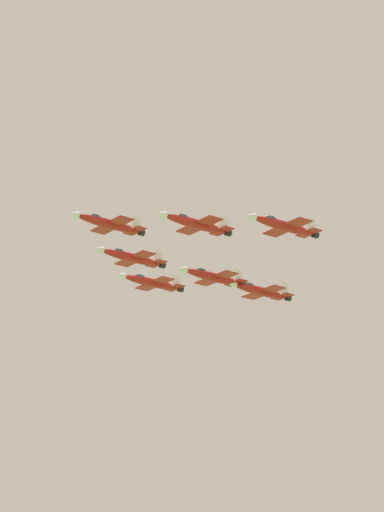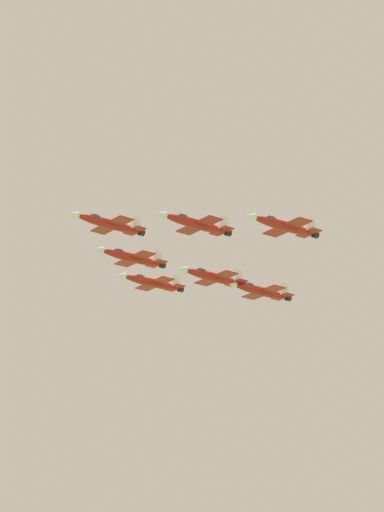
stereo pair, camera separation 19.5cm
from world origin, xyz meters
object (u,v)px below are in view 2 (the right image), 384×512
object	(u,v)px
jet_lead	(109,224)
jet_trailing	(261,291)
jet_left_outer	(284,226)
jet_right_outer	(152,282)
jet_left_wingman	(196,224)
jet_slot_rear	(213,277)
jet_right_wingman	(132,257)

from	to	relation	value
jet_lead	jet_trailing	world-z (taller)	jet_lead
jet_lead	jet_left_outer	world-z (taller)	jet_lead
jet_right_outer	jet_left_wingman	bearing A→B (deg)	68.94
jet_trailing	jet_slot_rear	bearing A→B (deg)	-0.69
jet_left_outer	jet_right_outer	world-z (taller)	jet_left_outer
jet_left_outer	jet_trailing	xyz separation A→B (m)	(-14.33, 19.45, -4.90)
jet_lead	jet_trailing	size ratio (longest dim) A/B	0.99
jet_left_wingman	jet_right_outer	bearing A→B (deg)	-111.39
jet_lead	jet_left_wingman	world-z (taller)	jet_lead
jet_left_wingman	jet_slot_rear	bearing A→B (deg)	-139.61
jet_left_outer	jet_right_outer	size ratio (longest dim) A/B	1.01
jet_lead	jet_right_outer	world-z (taller)	jet_lead
jet_right_wingman	jet_trailing	size ratio (longest dim) A/B	1.00
jet_trailing	jet_lead	bearing A→B (deg)	-0.69
jet_lead	jet_left_outer	bearing A→B (deg)	138.85
jet_left_outer	jet_trailing	world-z (taller)	jet_left_outer
jet_left_outer	jet_left_wingman	bearing A→B (deg)	-39.49
jet_right_wingman	jet_slot_rear	bearing A→B (deg)	139.59
jet_lead	jet_right_outer	size ratio (longest dim) A/B	0.98
jet_lead	jet_slot_rear	world-z (taller)	jet_lead
jet_trailing	jet_left_wingman	bearing A→B (deg)	22.33
jet_trailing	jet_right_outer	bearing A→B (deg)	-60.23
jet_lead	jet_right_wingman	distance (m)	16.11
jet_right_wingman	jet_trailing	world-z (taller)	jet_right_wingman
jet_left_wingman	jet_right_outer	size ratio (longest dim) A/B	1.01
jet_slot_rear	jet_trailing	bearing A→B (deg)	179.08
jet_slot_rear	jet_trailing	distance (m)	12.26
jet_left_wingman	jet_left_outer	bearing A→B (deg)	139.66
jet_right_wingman	jet_left_outer	bearing A→B (deg)	111.37
jet_left_wingman	jet_left_outer	world-z (taller)	jet_left_wingman
jet_slot_rear	jet_left_wingman	bearing A→B (deg)	39.44
jet_right_outer	jet_slot_rear	world-z (taller)	jet_right_outer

